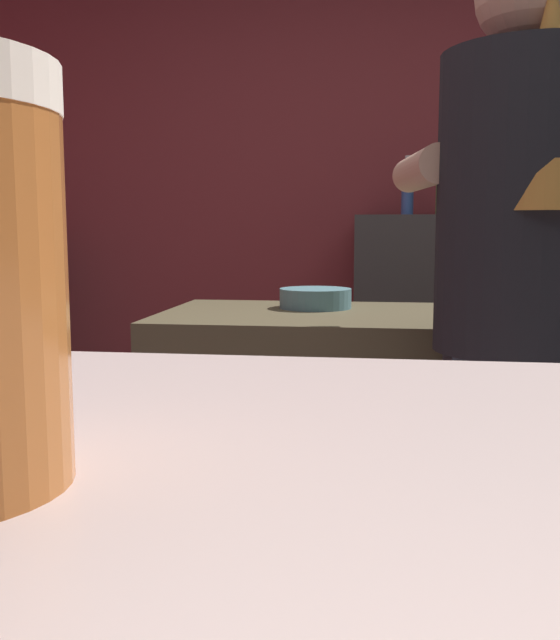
% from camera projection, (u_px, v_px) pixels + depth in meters
% --- Properties ---
extents(wall_back, '(5.20, 0.10, 2.70)m').
position_uv_depth(wall_back, '(405.00, 186.00, 3.33)').
color(wall_back, brown).
rests_on(wall_back, ground).
extents(prep_counter, '(2.10, 0.60, 0.92)m').
position_uv_depth(prep_counter, '(551.00, 487.00, 1.90)').
color(prep_counter, '#4B422D').
rests_on(prep_counter, ground).
extents(back_shelf, '(0.78, 0.36, 1.21)m').
position_uv_depth(back_shelf, '(444.00, 354.00, 3.13)').
color(back_shelf, '#393736').
rests_on(back_shelf, ground).
extents(bartender, '(0.46, 0.53, 1.70)m').
position_uv_depth(bartender, '(521.00, 311.00, 1.41)').
color(bartender, '#2A2E38').
rests_on(bartender, ground).
extents(mixing_bowl, '(0.20, 0.20, 0.06)m').
position_uv_depth(mixing_bowl, '(315.00, 298.00, 2.02)').
color(mixing_bowl, slate).
rests_on(mixing_bowl, prep_counter).
extents(bottle_hot_sauce, '(0.06, 0.06, 0.22)m').
position_uv_depth(bottle_hot_sauce, '(443.00, 194.00, 3.00)').
color(bottle_hot_sauce, '#4E8B35').
rests_on(bottle_hot_sauce, back_shelf).
extents(bottle_soy, '(0.05, 0.05, 0.25)m').
position_uv_depth(bottle_soy, '(408.00, 192.00, 3.04)').
color(bottle_soy, '#38589B').
rests_on(bottle_soy, back_shelf).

